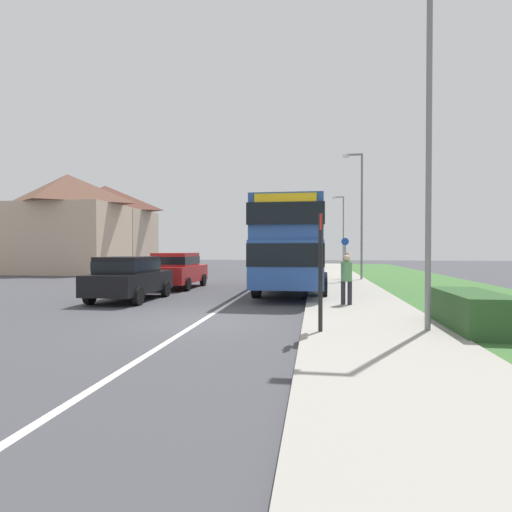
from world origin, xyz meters
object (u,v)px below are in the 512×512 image
bus_stop_sign (321,264)px  street_lamp_near (424,134)px  cycle_route_sign (345,256)px  parked_car_black (130,276)px  double_decker_bus (293,243)px  pedestrian_walking_away (347,265)px  pedestrian_at_stop (346,277)px  parked_car_red (177,269)px  street_lamp_mid (360,208)px  street_lamp_far (342,227)px

bus_stop_sign → street_lamp_near: street_lamp_near is taller
bus_stop_sign → cycle_route_sign: 15.91m
parked_car_black → cycle_route_sign: (8.33, 10.70, 0.55)m
double_decker_bus → pedestrian_walking_away: double_decker_bus is taller
pedestrian_at_stop → pedestrian_walking_away: (0.72, 9.48, 0.00)m
bus_stop_sign → parked_car_red: bearing=123.9°
double_decker_bus → parked_car_black: size_ratio=2.53×
parked_car_black → parked_car_red: (0.11, 4.73, 0.04)m
double_decker_bus → street_lamp_near: (3.24, -8.94, 2.15)m
bus_stop_sign → street_lamp_near: 3.53m
street_lamp_near → cycle_route_sign: bearing=92.0°
parked_car_red → street_lamp_near: street_lamp_near is taller
parked_car_black → street_lamp_mid: size_ratio=0.54×
pedestrian_walking_away → cycle_route_sign: cycle_route_sign is taller
parked_car_red → bus_stop_sign: bearing=-56.1°
double_decker_bus → pedestrian_at_stop: bearing=-69.4°
pedestrian_walking_away → street_lamp_mid: size_ratio=0.23×
parked_car_black → street_lamp_mid: 14.11m
double_decker_bus → street_lamp_far: bearing=81.1°
pedestrian_walking_away → bus_stop_sign: size_ratio=0.64×
double_decker_bus → parked_car_red: double_decker_bus is taller
parked_car_red → street_lamp_mid: (9.01, 5.51, 3.30)m
pedestrian_at_stop → street_lamp_mid: (1.56, 11.08, 3.24)m
pedestrian_at_stop → street_lamp_near: bearing=-71.0°
pedestrian_walking_away → bus_stop_sign: 13.86m
parked_car_red → bus_stop_sign: 11.87m
parked_car_black → cycle_route_sign: size_ratio=1.58×
parked_car_red → street_lamp_near: bearing=-46.9°
street_lamp_far → pedestrian_walking_away: bearing=-92.9°
double_decker_bus → pedestrian_walking_away: 5.22m
parked_car_black → cycle_route_sign: 13.57m
pedestrian_walking_away → bus_stop_sign: bus_stop_sign is taller
parked_car_black → pedestrian_walking_away: pedestrian_walking_away is taller
parked_car_black → cycle_route_sign: bearing=52.1°
cycle_route_sign → street_lamp_near: size_ratio=0.34×
double_decker_bus → street_lamp_far: 23.25m
street_lamp_mid → parked_car_red: bearing=-148.6°
pedestrian_at_stop → street_lamp_mid: bearing=82.0°
cycle_route_sign → pedestrian_at_stop: bearing=-93.8°
double_decker_bus → pedestrian_at_stop: double_decker_bus is taller
cycle_route_sign → parked_car_black: bearing=-127.9°
parked_car_red → street_lamp_mid: bearing=31.4°
pedestrian_at_stop → pedestrian_walking_away: 9.51m
double_decker_bus → street_lamp_near: bearing=-70.1°
double_decker_bus → street_lamp_mid: size_ratio=1.37×
parked_car_black → street_lamp_far: size_ratio=0.56×
pedestrian_at_stop → street_lamp_mid: size_ratio=0.23×
double_decker_bus → street_lamp_near: size_ratio=1.34×
pedestrian_walking_away → bus_stop_sign: (-1.57, -13.76, 0.56)m
parked_car_black → bus_stop_sign: bearing=-37.3°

